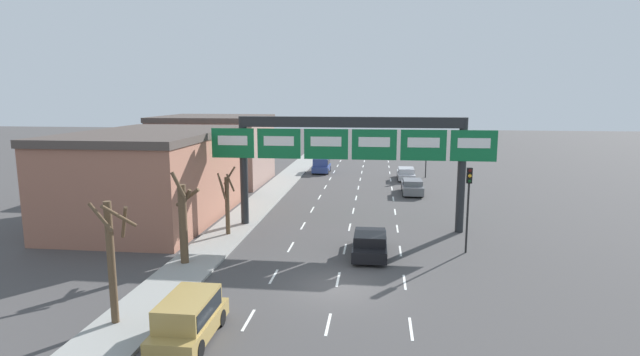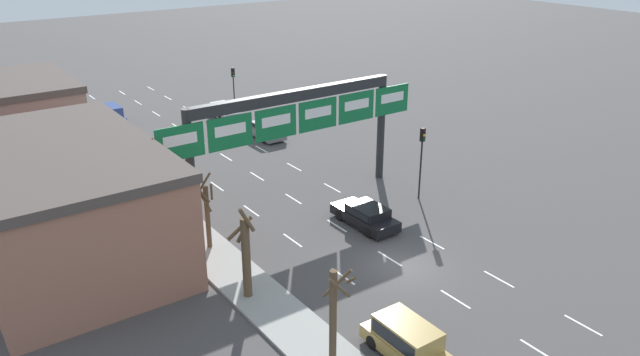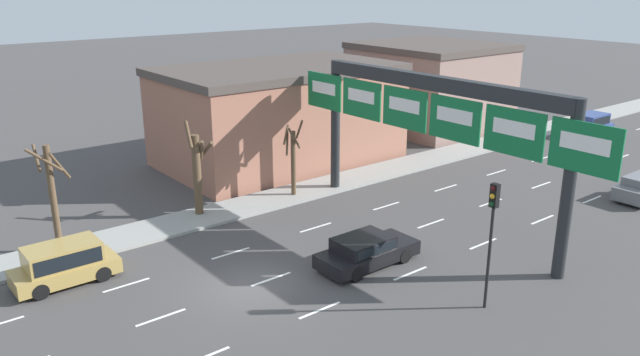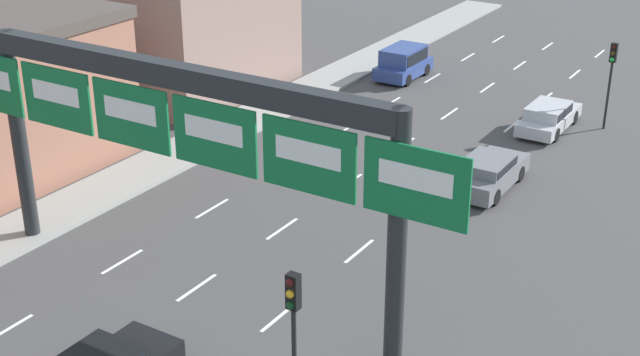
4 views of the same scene
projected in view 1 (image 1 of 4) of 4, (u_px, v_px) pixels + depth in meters
ground_plane at (336, 287)px, 24.05m from camera, size 220.00×220.00×0.00m
sidewalk_left at (177, 278)px, 24.95m from camera, size 2.80×110.00×0.15m
lane_dashes at (352, 218)px, 37.27m from camera, size 6.72×67.00×0.01m
sign_gantry at (350, 144)px, 33.48m from camera, size 19.03×0.70×7.69m
building_near at (153, 176)px, 36.54m from camera, size 9.60×15.72×6.56m
building_far at (215, 149)px, 52.09m from camera, size 10.82×10.25×6.97m
car_grey at (412, 186)px, 46.31m from camera, size 1.88×4.53×1.39m
car_silver at (406, 173)px, 54.10m from camera, size 1.82×4.68×1.31m
suv_blue at (321, 164)px, 58.84m from camera, size 1.93×3.91×1.78m
suv_gold at (189, 316)px, 18.73m from camera, size 1.86×4.17×1.72m
car_black at (370, 243)px, 28.67m from camera, size 1.96×4.75×1.39m
traffic_light_near_gantry at (426, 151)px, 55.03m from camera, size 0.30×0.35×4.21m
traffic_light_mid_block at (469, 193)px, 28.64m from camera, size 0.30×0.35×5.04m
tree_bare_closest at (227, 200)px, 32.27m from camera, size 1.20×1.20×4.43m
tree_bare_second at (112, 256)px, 19.53m from camera, size 1.56×1.89×5.04m
tree_bare_third at (183, 219)px, 26.73m from camera, size 1.43×1.28×5.05m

